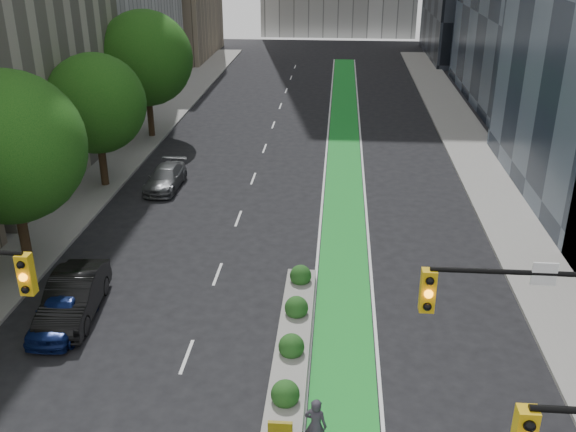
% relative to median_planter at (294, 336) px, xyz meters
% --- Properties ---
extents(sidewalk_left, '(3.60, 90.00, 0.15)m').
position_rel_median_planter_xyz_m(sidewalk_left, '(-13.00, 17.96, -0.30)').
color(sidewalk_left, gray).
rests_on(sidewalk_left, ground).
extents(sidewalk_right, '(3.60, 90.00, 0.15)m').
position_rel_median_planter_xyz_m(sidewalk_right, '(10.60, 17.96, -0.30)').
color(sidewalk_right, gray).
rests_on(sidewalk_right, ground).
extents(bike_lane_paint, '(2.20, 70.00, 0.01)m').
position_rel_median_planter_xyz_m(bike_lane_paint, '(1.80, 22.96, -0.37)').
color(bike_lane_paint, '#1B942C').
rests_on(bike_lane_paint, ground).
extents(tree_mid, '(6.40, 6.40, 8.78)m').
position_rel_median_planter_xyz_m(tree_mid, '(-12.20, 4.96, 5.20)').
color(tree_mid, black).
rests_on(tree_mid, ground).
extents(tree_midfar, '(5.60, 5.60, 7.76)m').
position_rel_median_planter_xyz_m(tree_midfar, '(-12.20, 14.96, 4.57)').
color(tree_midfar, black).
rests_on(tree_midfar, ground).
extents(tree_far, '(6.60, 6.60, 9.00)m').
position_rel_median_planter_xyz_m(tree_far, '(-12.20, 24.96, 5.32)').
color(tree_far, black).
rests_on(tree_far, ground).
extents(median_planter, '(1.20, 10.26, 1.10)m').
position_rel_median_planter_xyz_m(median_planter, '(0.00, 0.00, 0.00)').
color(median_planter, gray).
rests_on(median_planter, ground).
extents(cyclist, '(0.75, 0.59, 1.81)m').
position_rel_median_planter_xyz_m(cyclist, '(1.00, -5.13, 0.54)').
color(cyclist, '#312E37').
rests_on(cyclist, ground).
extents(parked_car_left_near, '(1.72, 4.19, 1.42)m').
position_rel_median_planter_xyz_m(parked_car_left_near, '(-8.67, 0.48, 0.34)').
color(parked_car_left_near, '#0D1A4E').
rests_on(parked_car_left_near, ground).
extents(parked_car_left_mid, '(2.23, 5.13, 1.64)m').
position_rel_median_planter_xyz_m(parked_car_left_mid, '(-8.62, 1.32, 0.45)').
color(parked_car_left_mid, black).
rests_on(parked_car_left_mid, ground).
extents(parked_car_left_far, '(1.89, 4.41, 1.27)m').
position_rel_median_planter_xyz_m(parked_car_left_far, '(-8.58, 15.02, 0.26)').
color(parked_car_left_far, '#535557').
rests_on(parked_car_left_far, ground).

